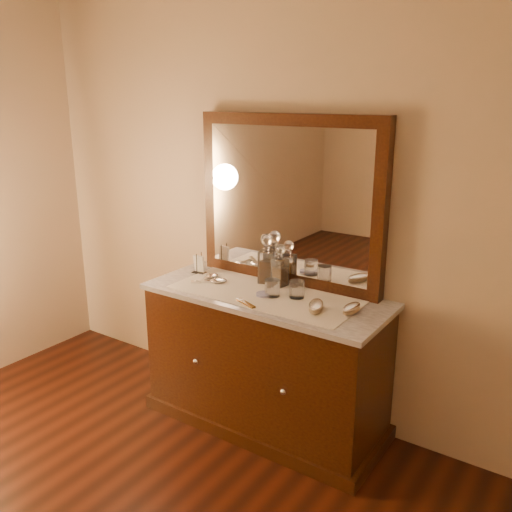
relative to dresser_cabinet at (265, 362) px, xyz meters
The scene contains 18 objects.
dresser_cabinet is the anchor object (origin of this frame).
dresser_plinth 0.37m from the dresser_cabinet, ahead, with size 1.46×0.59×0.08m, color black.
knob_left 0.42m from the dresser_cabinet, 136.47° to the right, with size 0.04×0.04×0.04m, color silver.
knob_right 0.42m from the dresser_cabinet, 43.53° to the right, with size 0.04×0.04×0.04m, color silver.
marble_top 0.42m from the dresser_cabinet, ahead, with size 1.44×0.59×0.03m, color silver.
mirror_frame 0.97m from the dresser_cabinet, 90.00° to the left, with size 1.20×0.08×1.00m, color black.
mirror_glass 0.96m from the dresser_cabinet, 90.00° to the left, with size 1.06×0.01×0.86m, color white.
lace_runner 0.44m from the dresser_cabinet, 90.00° to the right, with size 1.10×0.45×0.00m, color silver.
pin_dish 0.45m from the dresser_cabinet, 72.57° to the right, with size 0.08×0.08×0.01m, color white.
comb 0.49m from the dresser_cabinet, 88.69° to the right, with size 0.15×0.03×0.01m, color brown.
napkin_rack 0.75m from the dresser_cabinet, behind, with size 0.09×0.06×0.13m.
decanter_left 0.59m from the dresser_cabinet, 121.15° to the left, with size 0.12×0.12×0.30m.
decanter_right 0.56m from the dresser_cabinet, 89.85° to the left, with size 0.09×0.09×0.26m.
brush_near 0.60m from the dresser_cabinet, 11.58° to the right, with size 0.13×0.19×0.05m.
brush_far 0.71m from the dresser_cabinet, ahead, with size 0.07×0.15×0.04m.
hand_mirror_outer 0.63m from the dresser_cabinet, behind, with size 0.08×0.20×0.02m.
hand_mirror_inner 0.58m from the dresser_cabinet, behind, with size 0.20×0.18×0.02m.
tumblers 0.51m from the dresser_cabinet, ahead, with size 0.21×0.15×0.10m.
Camera 1 is at (1.58, -0.49, 1.95)m, focal length 37.79 mm.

